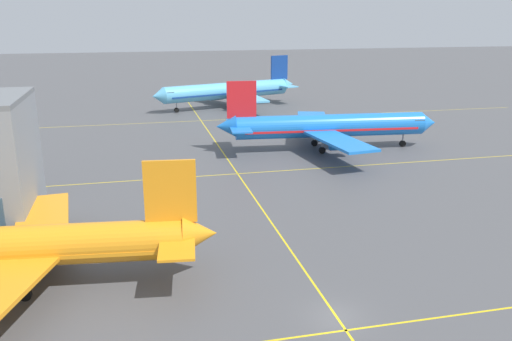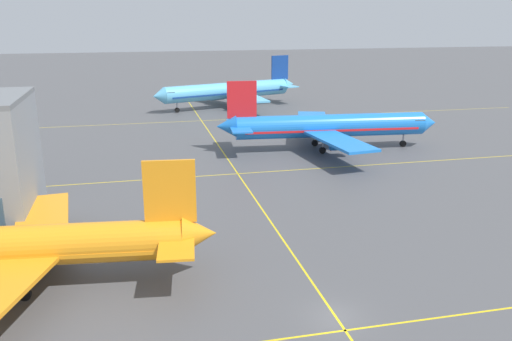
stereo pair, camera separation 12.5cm
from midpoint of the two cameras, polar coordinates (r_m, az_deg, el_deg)
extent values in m
plane|color=#4C4C4F|center=(42.30, 8.52, -15.09)|extent=(600.00, 600.00, 0.00)
cylinder|color=orange|center=(48.54, -25.08, -7.38)|extent=(28.90, 6.52, 3.41)
cone|color=orange|center=(45.83, -5.97, -6.73)|extent=(3.21, 3.53, 3.24)
cube|color=orange|center=(44.51, -9.12, -2.25)|extent=(4.31, 0.79, 5.38)
cube|color=orange|center=(48.34, -8.27, -5.55)|extent=(3.36, 4.95, 0.22)
cube|color=orange|center=(43.40, -8.42, -8.19)|extent=(3.36, 4.95, 0.22)
cube|color=orange|center=(55.23, -21.76, -4.76)|extent=(5.98, 13.85, 0.36)
cylinder|color=#333338|center=(53.31, -23.54, -7.07)|extent=(3.24, 2.20, 1.88)
cube|color=orange|center=(48.71, -25.02, -7.84)|extent=(26.62, 6.30, 0.32)
cylinder|color=#99999E|center=(50.90, -22.06, -8.62)|extent=(0.25, 0.25, 1.48)
cylinder|color=black|center=(51.31, -21.94, -9.62)|extent=(1.02, 0.51, 0.99)
cylinder|color=#99999E|center=(46.88, -23.51, -10.99)|extent=(0.25, 0.25, 1.48)
cylinder|color=black|center=(47.32, -23.37, -12.05)|extent=(1.02, 0.51, 0.99)
cylinder|color=blue|center=(89.97, 8.03, 4.77)|extent=(31.95, 6.45, 3.77)
cone|color=blue|center=(96.11, 17.95, 4.87)|extent=(2.88, 3.90, 3.69)
cone|color=blue|center=(86.74, -3.16, 4.74)|extent=(3.47, 3.84, 3.58)
cube|color=red|center=(86.23, -1.48, 7.57)|extent=(4.78, 0.76, 5.95)
cube|color=blue|center=(84.04, -1.56, 4.38)|extent=(3.60, 5.41, 0.24)
cube|color=blue|center=(89.84, -2.00, 5.16)|extent=(3.60, 5.41, 0.24)
cube|color=blue|center=(81.92, 8.95, 3.15)|extent=(6.97, 15.41, 0.40)
cube|color=blue|center=(97.81, 6.10, 5.41)|extent=(9.25, 15.74, 0.40)
cylinder|color=blue|center=(85.61, 9.05, 2.84)|extent=(3.54, 2.36, 2.08)
cylinder|color=blue|center=(95.26, 7.25, 4.29)|extent=(3.54, 2.36, 2.08)
cube|color=#385166|center=(95.03, 16.74, 5.19)|extent=(2.07, 3.61, 0.69)
cube|color=red|center=(90.06, 8.02, 4.47)|extent=(29.43, 6.27, 0.36)
cylinder|color=#99999E|center=(94.82, 15.50, 3.42)|extent=(0.28, 0.28, 1.64)
cylinder|color=black|center=(95.06, 15.45, 2.78)|extent=(1.13, 0.54, 1.09)
cylinder|color=#99999E|center=(87.54, 7.17, 2.85)|extent=(0.28, 0.28, 1.64)
cylinder|color=black|center=(87.80, 7.15, 2.15)|extent=(1.13, 0.54, 1.09)
cylinder|color=#99999E|center=(92.39, 6.35, 3.59)|extent=(0.28, 0.28, 1.64)
cylinder|color=black|center=(92.64, 6.33, 2.93)|extent=(1.13, 0.54, 1.09)
cylinder|color=#5BB7E5|center=(130.31, -3.08, 8.51)|extent=(31.88, 13.42, 3.83)
cone|color=#5BB7E5|center=(123.30, -10.33, 7.82)|extent=(3.63, 4.37, 3.75)
cone|color=#5BB7E5|center=(139.27, 3.48, 9.18)|extent=(4.17, 4.44, 3.64)
cube|color=navy|center=(137.35, 2.59, 10.91)|extent=(4.72, 1.81, 6.04)
cube|color=#5BB7E5|center=(140.62, 2.06, 9.27)|extent=(4.66, 5.97, 0.24)
cube|color=#5BB7E5|center=(135.61, 3.45, 8.99)|extent=(4.66, 5.97, 0.24)
cube|color=#5BB7E5|center=(138.41, -4.36, 8.70)|extent=(12.03, 15.72, 0.40)
cube|color=#5BB7E5|center=(123.44, -0.79, 7.81)|extent=(6.70, 15.55, 0.40)
cylinder|color=#5BB7E5|center=(135.11, -4.18, 7.96)|extent=(3.91, 3.05, 2.12)
cylinder|color=#5BB7E5|center=(125.92, -2.03, 7.37)|extent=(3.91, 3.05, 2.12)
cube|color=#385166|center=(124.04, -9.34, 8.18)|extent=(2.80, 3.91, 0.71)
cube|color=navy|center=(130.38, -3.07, 8.31)|extent=(29.43, 12.68, 0.36)
cylinder|color=#99999E|center=(125.23, -8.41, 6.90)|extent=(0.28, 0.28, 1.66)
cylinder|color=black|center=(125.42, -8.39, 6.40)|extent=(1.19, 0.77, 1.11)
cylinder|color=#99999E|center=(133.89, -2.81, 7.66)|extent=(0.28, 0.28, 1.66)
cylinder|color=black|center=(134.06, -2.81, 7.19)|extent=(1.19, 0.77, 1.11)
cylinder|color=#99999E|center=(129.33, -1.72, 7.36)|extent=(0.28, 0.28, 1.66)
cylinder|color=black|center=(129.51, -1.71, 6.88)|extent=(1.19, 0.77, 1.11)
cube|color=yellow|center=(40.73, 9.58, -16.48)|extent=(150.59, 0.20, 0.01)
cube|color=yellow|center=(76.27, -1.91, -0.34)|extent=(150.59, 0.20, 0.01)
cube|color=yellow|center=(115.02, -5.81, 5.31)|extent=(150.59, 0.20, 0.01)
cube|color=yellow|center=(76.27, -1.91, -0.34)|extent=(0.20, 133.12, 0.01)
camera|label=1|loc=(0.06, -89.95, 0.02)|focal=37.47mm
camera|label=2|loc=(0.06, 90.05, -0.02)|focal=37.47mm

